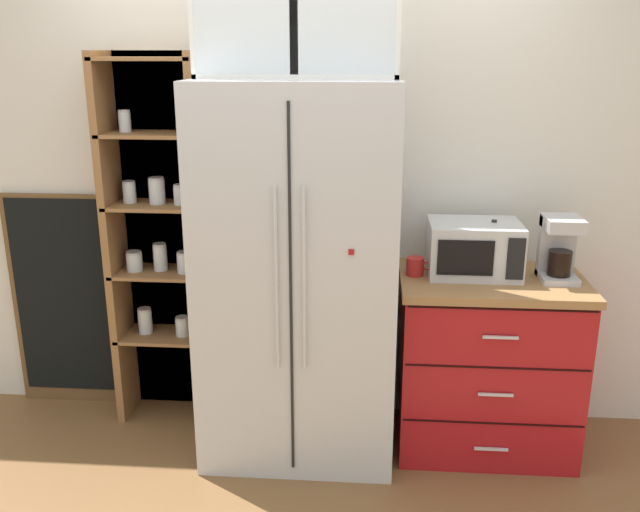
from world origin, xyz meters
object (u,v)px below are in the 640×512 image
Objects in this scene: refrigerator at (300,274)px; coffee_maker at (559,248)px; chalkboard_menu at (65,301)px; microwave at (474,248)px; mug_red at (415,266)px; bottle_cobalt at (495,257)px; bottle_green at (492,250)px.

refrigerator reaches higher than coffee_maker.
chalkboard_menu reaches higher than coffee_maker.
coffee_maker reaches higher than microwave.
mug_red is at bearing -179.98° from coffee_maker.
mug_red is 0.38m from bottle_cobalt.
bottle_green is 0.22× the size of chalkboard_menu.
bottle_cobalt is (0.94, 0.04, 0.10)m from refrigerator.
refrigerator is 0.94m from bottle_cobalt.
bottle_green is at bearing 10.80° from microwave.
bottle_green reaches higher than bottle_cobalt.
bottle_green is (0.09, 0.02, -0.01)m from microwave.
bottle_green is (-0.30, 0.06, -0.04)m from coffee_maker.
microwave is (0.84, 0.11, 0.11)m from refrigerator.
mug_red is 0.45× the size of bottle_green.
bottle_green is 1.06× the size of bottle_cobalt.
coffee_maker reaches higher than mug_red.
microwave is 1.63× the size of bottle_green.
refrigerator is 1.50× the size of chalkboard_menu.
refrigerator is 0.57m from mug_red.
microwave is at bearing 173.90° from coffee_maker.
coffee_maker is 0.68m from mug_red.
refrigerator is at bearing -172.59° from microwave.
refrigerator is 0.95m from bottle_green.
coffee_maker is 0.25× the size of chalkboard_menu.
mug_red is (-0.28, -0.04, -0.09)m from microwave.
mug_red is at bearing 6.84° from refrigerator.
microwave is 0.36× the size of chalkboard_menu.
mug_red is (-0.67, -0.00, -0.11)m from coffee_maker.
refrigerator is at bearing -176.87° from coffee_maker.
coffee_maker is 0.31m from bottle_cobalt.
chalkboard_menu is at bearing 174.29° from coffee_maker.
microwave is 3.65× the size of mug_red.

